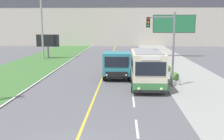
% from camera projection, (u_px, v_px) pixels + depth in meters
% --- Properties ---
extents(city_bus, '(2.61, 5.52, 3.04)m').
position_uv_depth(city_bus, '(147.00, 69.00, 21.15)').
color(city_bus, beige).
rests_on(city_bus, ground_plane).
extents(dump_truck, '(2.57, 6.70, 2.57)m').
position_uv_depth(dump_truck, '(117.00, 65.00, 25.07)').
color(dump_truck, black).
rests_on(dump_truck, ground_plane).
extents(utility_pole_far, '(1.80, 0.28, 12.23)m').
position_uv_depth(utility_pole_far, '(42.00, 17.00, 37.60)').
color(utility_pole_far, '#9E9E99').
rests_on(utility_pole_far, ground_plane).
extents(traffic_light_mast, '(2.28, 0.32, 6.07)m').
position_uv_depth(traffic_light_mast, '(166.00, 40.00, 20.84)').
color(traffic_light_mast, slate).
rests_on(traffic_light_mast, ground_plane).
extents(billboard_large, '(6.55, 0.24, 6.60)m').
position_uv_depth(billboard_large, '(174.00, 25.00, 40.73)').
color(billboard_large, '#59595B').
rests_on(billboard_large, ground_plane).
extents(billboard_small, '(3.47, 0.24, 3.63)m').
position_uv_depth(billboard_small, '(48.00, 41.00, 39.58)').
color(billboard_small, '#59595B').
rests_on(billboard_small, ground_plane).
extents(planter_round_near, '(0.97, 0.97, 1.07)m').
position_uv_depth(planter_round_near, '(175.00, 79.00, 22.12)').
color(planter_round_near, silver).
rests_on(planter_round_near, sidewalk_right).
extents(planter_round_second, '(0.94, 0.94, 1.06)m').
position_uv_depth(planter_round_second, '(167.00, 71.00, 26.12)').
color(planter_round_second, silver).
rests_on(planter_round_second, sidewalk_right).
extents(planter_round_third, '(1.05, 1.05, 1.16)m').
position_uv_depth(planter_round_third, '(163.00, 64.00, 30.11)').
color(planter_round_third, silver).
rests_on(planter_round_third, sidewalk_right).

